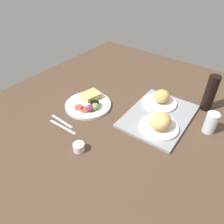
{
  "coord_description": "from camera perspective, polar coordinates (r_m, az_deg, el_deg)",
  "views": [
    {
      "loc": [
        75.66,
        59.04,
        77.45
      ],
      "look_at": [
        2.0,
        3.0,
        4.0
      ],
      "focal_mm": 33.43,
      "sensor_mm": 36.0,
      "label": 1
    }
  ],
  "objects": [
    {
      "name": "serving_tray",
      "position": [
        1.23,
        12.66,
        -1.04
      ],
      "size": [
        45.93,
        34.28,
        1.6
      ],
      "primitive_type": "cube",
      "rotation": [
        0.0,
        0.0,
        0.03
      ],
      "color": "gray",
      "rests_on": "ground_plane"
    },
    {
      "name": "soda_bottle",
      "position": [
        1.34,
        25.25,
        4.68
      ],
      "size": [
        6.4,
        6.4,
        22.08
      ],
      "primitive_type": "cylinder",
      "color": "black",
      "rests_on": "ground_plane"
    },
    {
      "name": "fork",
      "position": [
        1.21,
        -13.58,
        -2.43
      ],
      "size": [
        2.03,
        17.04,
        0.5
      ],
      "primitive_type": "cube",
      "rotation": [
        0.0,
        0.0,
        1.53
      ],
      "color": "#B7B7BC",
      "rests_on": "ground_plane"
    },
    {
      "name": "bread_plate_far",
      "position": [
        1.11,
        12.94,
        -2.97
      ],
      "size": [
        20.75,
        20.75,
        9.8
      ],
      "color": "white",
      "rests_on": "serving_tray"
    },
    {
      "name": "espresso_cup",
      "position": [
        1.03,
        -9.05,
        -9.46
      ],
      "size": [
        5.6,
        5.6,
        4.0
      ],
      "primitive_type": "cylinder",
      "color": "silver",
      "rests_on": "ground_plane"
    },
    {
      "name": "knife",
      "position": [
        1.17,
        -13.36,
        -3.97
      ],
      "size": [
        2.03,
        19.04,
        0.5
      ],
      "primitive_type": "cube",
      "rotation": [
        0.0,
        0.0,
        1.6
      ],
      "color": "#B7B7BC",
      "rests_on": "ground_plane"
    },
    {
      "name": "ground_plane",
      "position": [
        1.24,
        -0.54,
        -1.01
      ],
      "size": [
        190.0,
        150.0,
        3.0
      ],
      "primitive_type": "cube",
      "color": "#4C3828"
    },
    {
      "name": "plate_with_salad",
      "position": [
        1.29,
        -6.22,
        2.36
      ],
      "size": [
        28.22,
        28.22,
        5.4
      ],
      "color": "white",
      "rests_on": "ground_plane"
    },
    {
      "name": "bread_plate_near",
      "position": [
        1.3,
        13.14,
        3.44
      ],
      "size": [
        20.64,
        20.64,
        8.78
      ],
      "color": "white",
      "rests_on": "serving_tray"
    },
    {
      "name": "drinking_glass",
      "position": [
        1.2,
        25.42,
        -2.67
      ],
      "size": [
        6.31,
        6.31,
        11.84
      ],
      "primitive_type": "cylinder",
      "color": "silver",
      "rests_on": "ground_plane"
    }
  ]
}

